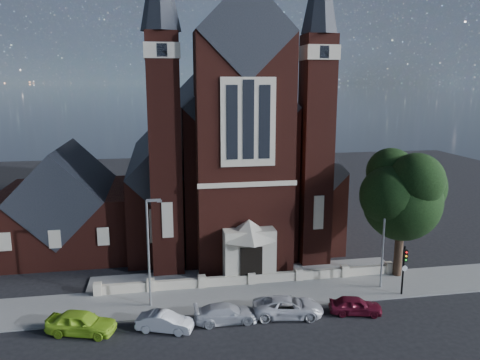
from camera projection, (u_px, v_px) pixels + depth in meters
The scene contains 15 objects.
ground at pixel (234, 249), 46.14m from camera, with size 120.00×120.00×0.00m, color black.
pavement_strip at pixel (256, 295), 36.01m from camera, with size 60.00×5.00×0.12m, color slate.
forecourt_paving at pixel (246, 275), 39.87m from camera, with size 26.00×3.00×0.14m, color slate.
forecourt_wall at pixel (251, 284), 37.94m from camera, with size 24.00×0.40×0.90m, color beige.
church at pixel (222, 155), 52.13m from camera, with size 20.01×34.90×29.20m.
parish_hall at pixel (67, 209), 45.47m from camera, with size 12.00×12.20×10.24m.
street_tree at pixel (405, 197), 37.92m from camera, with size 6.40×6.60×10.70m.
street_lamp_left at pixel (149, 247), 33.24m from camera, with size 1.16×0.22×8.09m.
street_lamp_right at pixel (385, 233), 36.33m from camera, with size 1.16×0.22×8.09m.
traffic_signal at pixel (404, 264), 35.37m from camera, with size 0.28×0.42×4.00m.
car_lime_van at pixel (81, 323), 30.36m from camera, with size 1.81×4.49×1.53m, color #9DD22A.
car_silver_a at pixel (165, 322), 30.75m from camera, with size 1.30×3.74×1.23m, color silver.
car_silver_b at pixel (226, 313), 31.86m from camera, with size 1.78×4.37×1.27m, color #B8BBC1.
car_white_suv at pixel (288, 307), 32.69m from camera, with size 2.27×4.92×1.37m, color silver.
car_dark_red at pixel (355, 305), 33.02m from camera, with size 1.48×3.68×1.25m, color maroon.
Camera 1 is at (-7.09, -28.22, 16.01)m, focal length 35.00 mm.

